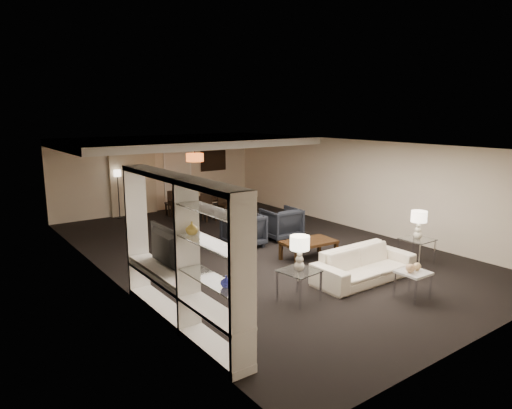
{
  "coord_description": "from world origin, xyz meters",
  "views": [
    {
      "loc": [
        -6.23,
        -8.53,
        3.25
      ],
      "look_at": [
        0.0,
        0.0,
        1.1
      ],
      "focal_mm": 32.0,
      "sensor_mm": 36.0,
      "label": 1
    }
  ],
  "objects_px": {
    "table_lamp_right": "(418,225)",
    "armchair_right": "(281,223)",
    "sofa": "(364,265)",
    "coffee_table": "(309,250)",
    "dining_table": "(199,208)",
    "chair_fr": "(205,199)",
    "chair_nl": "(191,210)",
    "chair_nr": "(226,205)",
    "television": "(161,248)",
    "floor_lamp": "(119,194)",
    "pendant_light": "(195,157)",
    "table_lamp_left": "(300,253)",
    "vase_amber": "(192,228)",
    "marble_table": "(412,285)",
    "side_table_right": "(417,251)",
    "chair_nm": "(209,207)",
    "chair_fl": "(172,203)",
    "chair_fm": "(189,201)",
    "floor_speaker": "(163,249)",
    "armchair_left": "(243,230)",
    "vase_blue": "(226,281)"
  },
  "relations": [
    {
      "from": "vase_amber",
      "to": "chair_nm",
      "type": "distance_m",
      "value": 7.43
    },
    {
      "from": "dining_table",
      "to": "chair_nm",
      "type": "xyz_separation_m",
      "value": [
        0.0,
        -0.65,
        0.14
      ]
    },
    {
      "from": "chair_fm",
      "to": "armchair_right",
      "type": "bearing_deg",
      "value": 93.09
    },
    {
      "from": "armchair_right",
      "to": "chair_fr",
      "type": "distance_m",
      "value": 4.12
    },
    {
      "from": "chair_nm",
      "to": "floor_lamp",
      "type": "bearing_deg",
      "value": 141.47
    },
    {
      "from": "coffee_table",
      "to": "chair_fr",
      "type": "distance_m",
      "value": 5.86
    },
    {
      "from": "pendant_light",
      "to": "chair_nl",
      "type": "distance_m",
      "value": 1.56
    },
    {
      "from": "television",
      "to": "dining_table",
      "type": "bearing_deg",
      "value": -34.06
    },
    {
      "from": "table_lamp_right",
      "to": "chair_fm",
      "type": "distance_m",
      "value": 7.6
    },
    {
      "from": "sofa",
      "to": "coffee_table",
      "type": "relative_size",
      "value": 1.82
    },
    {
      "from": "television",
      "to": "side_table_right",
      "type": "bearing_deg",
      "value": -100.95
    },
    {
      "from": "television",
      "to": "chair_nr",
      "type": "bearing_deg",
      "value": -41.4
    },
    {
      "from": "chair_fr",
      "to": "vase_amber",
      "type": "bearing_deg",
      "value": 51.62
    },
    {
      "from": "armchair_left",
      "to": "armchair_right",
      "type": "height_order",
      "value": "same"
    },
    {
      "from": "table_lamp_right",
      "to": "armchair_right",
      "type": "bearing_deg",
      "value": 108.43
    },
    {
      "from": "chair_nl",
      "to": "chair_nr",
      "type": "relative_size",
      "value": 1.0
    },
    {
      "from": "marble_table",
      "to": "television",
      "type": "bearing_deg",
      "value": 150.24
    },
    {
      "from": "dining_table",
      "to": "chair_fr",
      "type": "relative_size",
      "value": 1.92
    },
    {
      "from": "table_lamp_left",
      "to": "chair_nl",
      "type": "relative_size",
      "value": 0.73
    },
    {
      "from": "armchair_left",
      "to": "armchair_right",
      "type": "distance_m",
      "value": 1.2
    },
    {
      "from": "sofa",
      "to": "chair_fr",
      "type": "height_order",
      "value": "chair_fr"
    },
    {
      "from": "pendant_light",
      "to": "table_lamp_left",
      "type": "relative_size",
      "value": 0.84
    },
    {
      "from": "side_table_right",
      "to": "chair_fm",
      "type": "height_order",
      "value": "chair_fm"
    },
    {
      "from": "television",
      "to": "pendant_light",
      "type": "bearing_deg",
      "value": -33.77
    },
    {
      "from": "floor_speaker",
      "to": "chair_nm",
      "type": "distance_m",
      "value": 4.45
    },
    {
      "from": "vase_amber",
      "to": "chair_nl",
      "type": "xyz_separation_m",
      "value": [
        3.29,
        6.21,
        -1.23
      ]
    },
    {
      "from": "dining_table",
      "to": "chair_nm",
      "type": "distance_m",
      "value": 0.66
    },
    {
      "from": "sofa",
      "to": "table_lamp_left",
      "type": "bearing_deg",
      "value": -179.7
    },
    {
      "from": "sofa",
      "to": "side_table_right",
      "type": "relative_size",
      "value": 3.64
    },
    {
      "from": "side_table_right",
      "to": "chair_fr",
      "type": "distance_m",
      "value": 7.49
    },
    {
      "from": "chair_nr",
      "to": "floor_lamp",
      "type": "bearing_deg",
      "value": 140.24
    },
    {
      "from": "side_table_right",
      "to": "table_lamp_right",
      "type": "bearing_deg",
      "value": 0.0
    },
    {
      "from": "chair_nl",
      "to": "sofa",
      "type": "bearing_deg",
      "value": -78.24
    },
    {
      "from": "dining_table",
      "to": "table_lamp_right",
      "type": "bearing_deg",
      "value": -78.58
    },
    {
      "from": "armchair_right",
      "to": "vase_blue",
      "type": "xyz_separation_m",
      "value": [
        -4.41,
        -4.27,
        0.73
      ]
    },
    {
      "from": "coffee_table",
      "to": "vase_amber",
      "type": "xyz_separation_m",
      "value": [
        -3.81,
        -1.7,
        1.44
      ]
    },
    {
      "from": "table_lamp_right",
      "to": "chair_nm",
      "type": "bearing_deg",
      "value": 104.85
    },
    {
      "from": "chair_fl",
      "to": "chair_fr",
      "type": "distance_m",
      "value": 1.2
    },
    {
      "from": "armchair_right",
      "to": "table_lamp_left",
      "type": "height_order",
      "value": "table_lamp_left"
    },
    {
      "from": "marble_table",
      "to": "floor_lamp",
      "type": "xyz_separation_m",
      "value": [
        -1.98,
        9.21,
        0.51
      ]
    },
    {
      "from": "pendant_light",
      "to": "armchair_right",
      "type": "height_order",
      "value": "pendant_light"
    },
    {
      "from": "sofa",
      "to": "table_lamp_left",
      "type": "xyz_separation_m",
      "value": [
        -1.7,
        0.0,
        0.55
      ]
    },
    {
      "from": "floor_speaker",
      "to": "table_lamp_left",
      "type": "bearing_deg",
      "value": -71.24
    },
    {
      "from": "sofa",
      "to": "chair_fl",
      "type": "relative_size",
      "value": 2.59
    },
    {
      "from": "side_table_right",
      "to": "table_lamp_right",
      "type": "relative_size",
      "value": 0.97
    },
    {
      "from": "sofa",
      "to": "coffee_table",
      "type": "distance_m",
      "value": 1.6
    },
    {
      "from": "chair_fl",
      "to": "chair_fm",
      "type": "xyz_separation_m",
      "value": [
        0.6,
        0.0,
        0.0
      ]
    },
    {
      "from": "table_lamp_left",
      "to": "chair_nl",
      "type": "bearing_deg",
      "value": 79.09
    },
    {
      "from": "chair_nm",
      "to": "chair_fr",
      "type": "bearing_deg",
      "value": 70.88
    },
    {
      "from": "floor_lamp",
      "to": "table_lamp_right",
      "type": "bearing_deg",
      "value": -65.62
    }
  ]
}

